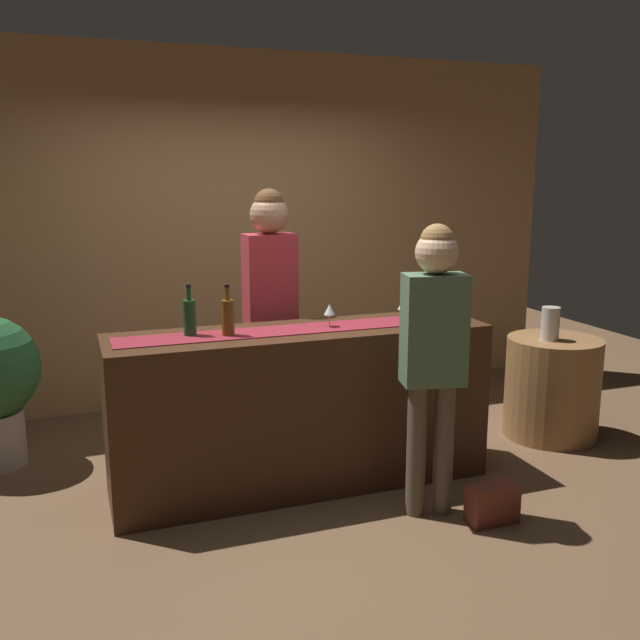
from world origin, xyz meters
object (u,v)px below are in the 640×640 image
at_px(wine_glass_mid_counter, 439,303).
at_px(vase_on_side_table, 550,324).
at_px(wine_bottle_green, 190,317).
at_px(handbag, 492,503).
at_px(customer_sipping, 434,341).
at_px(wine_glass_far_end, 329,310).
at_px(bartender, 270,290).
at_px(round_side_table, 552,387).
at_px(wine_glass_near_customer, 403,305).
at_px(wine_bottle_amber, 228,317).

bearing_deg(wine_glass_mid_counter, vase_on_side_table, 7.20).
distance_m(wine_bottle_green, handbag, 2.01).
xyz_separation_m(customer_sipping, handbag, (0.28, -0.22, -0.91)).
bearing_deg(wine_glass_far_end, wine_bottle_green, 176.30).
bearing_deg(bartender, wine_glass_far_end, 108.46).
distance_m(bartender, round_side_table, 2.21).
distance_m(bartender, handbag, 1.96).
bearing_deg(round_side_table, bartender, 168.02).
distance_m(wine_bottle_green, bartender, 0.82).
bearing_deg(customer_sipping, wine_glass_far_end, 133.32).
relative_size(wine_glass_near_customer, wine_glass_mid_counter, 1.00).
bearing_deg(customer_sipping, vase_on_side_table, 41.65).
xyz_separation_m(wine_glass_near_customer, wine_glass_far_end, (-0.50, 0.00, 0.00)).
distance_m(customer_sipping, vase_on_side_table, 1.57).
relative_size(wine_bottle_amber, customer_sipping, 0.18).
xyz_separation_m(wine_bottle_green, handbag, (1.49, -0.91, -0.99)).
height_order(customer_sipping, vase_on_side_table, customer_sipping).
bearing_deg(wine_glass_near_customer, vase_on_side_table, 5.90).
bearing_deg(wine_glass_mid_counter, wine_bottle_amber, -179.00).
distance_m(customer_sipping, handbag, 0.97).
xyz_separation_m(wine_bottle_amber, handbag, (1.29, -0.83, -0.99)).
xyz_separation_m(wine_glass_near_customer, customer_sipping, (-0.13, -0.63, -0.08)).
bearing_deg(wine_glass_far_end, round_side_table, 4.65).
height_order(wine_glass_far_end, customer_sipping, customer_sipping).
relative_size(customer_sipping, handbag, 5.91).
bearing_deg(round_side_table, wine_bottle_amber, -176.04).
bearing_deg(wine_glass_mid_counter, wine_glass_far_end, -179.83).
bearing_deg(round_side_table, vase_on_side_table, -163.61).
height_order(wine_bottle_green, vase_on_side_table, wine_bottle_green).
relative_size(bartender, customer_sipping, 1.10).
bearing_deg(wine_glass_far_end, wine_bottle_amber, -178.01).
xyz_separation_m(round_side_table, handbag, (-1.16, -1.00, -0.26)).
relative_size(wine_bottle_green, bartender, 0.17).
distance_m(wine_bottle_amber, vase_on_side_table, 2.39).
height_order(wine_glass_mid_counter, customer_sipping, customer_sipping).
distance_m(wine_bottle_amber, round_side_table, 2.56).
bearing_deg(wine_glass_far_end, vase_on_side_table, 4.15).
bearing_deg(wine_glass_mid_counter, wine_glass_near_customer, -179.04).
distance_m(wine_bottle_amber, wine_glass_near_customer, 1.13).
bearing_deg(wine_glass_far_end, handbag, -52.63).
distance_m(wine_glass_near_customer, bartender, 0.91).
relative_size(wine_bottle_green, customer_sipping, 0.18).
relative_size(wine_glass_far_end, customer_sipping, 0.09).
bearing_deg(vase_on_side_table, wine_bottle_amber, -176.42).
distance_m(wine_glass_far_end, bartender, 0.62).
height_order(wine_glass_mid_counter, bartender, bartender).
distance_m(customer_sipping, round_side_table, 1.76).
bearing_deg(wine_glass_far_end, customer_sipping, -59.43).
xyz_separation_m(wine_bottle_amber, customer_sipping, (1.01, -0.61, -0.09)).
height_order(wine_glass_mid_counter, handbag, wine_glass_mid_counter).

